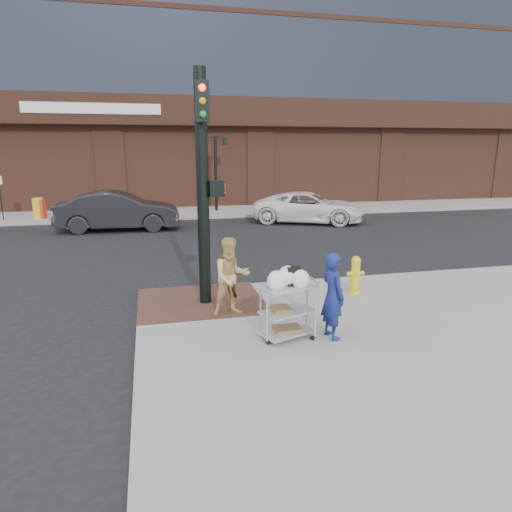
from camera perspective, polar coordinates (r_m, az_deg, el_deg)
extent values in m
plane|color=black|center=(9.81, -2.77, -7.88)|extent=(220.00, 220.00, 0.00)
cube|color=#98958F|center=(43.50, 5.82, 8.78)|extent=(65.00, 36.00, 0.15)
cube|color=#4B2B23|center=(10.51, -6.92, -5.57)|extent=(2.80, 2.40, 0.01)
cube|color=brown|center=(41.90, -4.21, 28.05)|extent=(42.00, 26.00, 28.00)
cylinder|color=black|center=(25.30, -5.05, 10.19)|extent=(0.16, 0.16, 4.00)
cube|color=black|center=(25.26, -5.14, 14.49)|extent=(1.20, 0.06, 0.06)
cube|color=black|center=(25.18, -6.41, 14.01)|extent=(0.22, 0.22, 0.35)
cube|color=black|center=(25.34, -3.87, 14.06)|extent=(0.22, 0.22, 0.35)
cylinder|color=black|center=(25.06, -29.29, 6.44)|extent=(0.05, 0.05, 2.20)
cylinder|color=black|center=(9.90, -6.68, 8.06)|extent=(0.26, 0.26, 5.00)
cube|color=black|center=(9.94, -4.95, 8.40)|extent=(0.32, 0.28, 0.34)
cube|color=#FF260C|center=(9.96, -4.03, 8.43)|extent=(0.02, 0.18, 0.22)
cube|color=black|center=(9.62, -6.78, 18.64)|extent=(0.28, 0.18, 0.80)
imported|color=navy|center=(8.38, 9.57, -4.91)|extent=(0.48, 0.64, 1.60)
imported|color=tan|center=(9.41, -3.11, -2.59)|extent=(0.87, 0.72, 1.64)
imported|color=black|center=(20.88, -16.81, 5.42)|extent=(5.28, 2.06, 1.71)
imported|color=white|center=(22.26, 6.63, 6.05)|extent=(5.81, 4.43, 1.47)
cube|color=#96979B|center=(8.20, 4.03, -3.92)|extent=(1.09, 0.83, 0.03)
cube|color=#96979B|center=(8.35, 3.97, -6.93)|extent=(1.09, 0.83, 0.03)
cube|color=#96979B|center=(8.49, 3.93, -9.43)|extent=(1.09, 0.83, 0.03)
cube|color=black|center=(8.23, 4.65, -2.63)|extent=(0.23, 0.15, 0.34)
cube|color=brown|center=(8.29, 3.13, -6.67)|extent=(0.32, 0.36, 0.09)
cube|color=brown|center=(8.47, 3.94, -9.10)|extent=(0.49, 0.38, 0.07)
cylinder|color=yellow|center=(11.27, 12.21, -4.28)|extent=(0.30, 0.30, 0.09)
cylinder|color=yellow|center=(11.16, 12.31, -2.40)|extent=(0.21, 0.21, 0.66)
sphere|color=yellow|center=(11.07, 12.40, -0.59)|extent=(0.23, 0.23, 0.23)
cylinder|color=yellow|center=(11.15, 12.32, -2.14)|extent=(0.43, 0.10, 0.10)
cube|color=red|center=(24.76, -25.31, 5.31)|extent=(0.47, 0.45, 0.92)
cube|color=gold|center=(24.80, -25.53, 5.41)|extent=(0.46, 0.42, 1.02)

